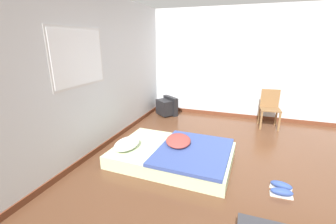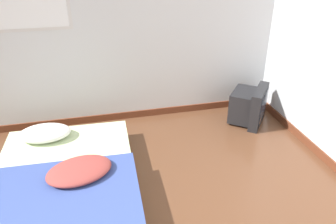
# 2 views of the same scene
# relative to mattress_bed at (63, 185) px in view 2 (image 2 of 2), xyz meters

# --- Properties ---
(wall_back) EXTENTS (7.58, 0.08, 2.60)m
(wall_back) POSITION_rel_mattress_bed_xyz_m (0.02, 1.36, 1.16)
(wall_back) COLOR silver
(wall_back) RESTS_ON ground_plane
(mattress_bed) EXTENTS (1.32, 1.86, 0.35)m
(mattress_bed) POSITION_rel_mattress_bed_xyz_m (0.00, 0.00, 0.00)
(mattress_bed) COLOR beige
(mattress_bed) RESTS_ON ground_plane
(crt_tv) EXTENTS (0.60, 0.61, 0.46)m
(crt_tv) POSITION_rel_mattress_bed_xyz_m (2.20, 0.89, 0.09)
(crt_tv) COLOR black
(crt_tv) RESTS_ON ground_plane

